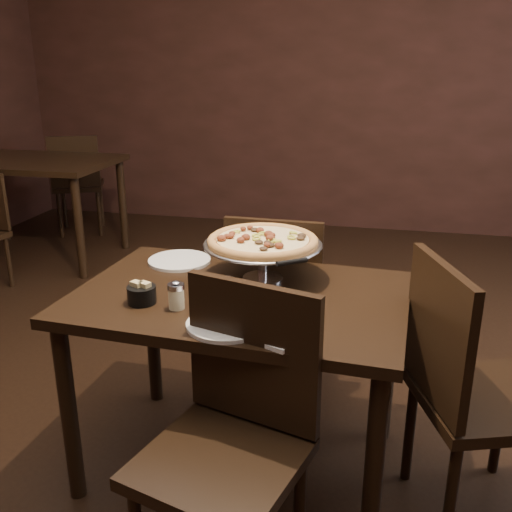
# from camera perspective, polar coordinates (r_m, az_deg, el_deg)

# --- Properties ---
(room) EXTENTS (6.04, 7.04, 2.84)m
(room) POSITION_cam_1_polar(r_m,az_deg,el_deg) (2.07, -0.73, 14.60)
(room) COLOR black
(room) RESTS_ON ground
(dining_table) EXTENTS (1.25, 0.87, 0.75)m
(dining_table) POSITION_cam_1_polar(r_m,az_deg,el_deg) (2.13, -1.61, -6.18)
(dining_table) COLOR black
(dining_table) RESTS_ON ground
(background_table) EXTENTS (1.30, 0.87, 0.81)m
(background_table) POSITION_cam_1_polar(r_m,az_deg,el_deg) (4.93, -21.54, 7.75)
(background_table) COLOR black
(background_table) RESTS_ON ground
(pizza_stand) EXTENTS (0.46, 0.46, 0.19)m
(pizza_stand) POSITION_cam_1_polar(r_m,az_deg,el_deg) (2.17, 0.68, 1.45)
(pizza_stand) COLOR silver
(pizza_stand) RESTS_ON dining_table
(parmesan_shaker) EXTENTS (0.06, 0.06, 0.10)m
(parmesan_shaker) POSITION_cam_1_polar(r_m,az_deg,el_deg) (1.97, -7.98, -3.93)
(parmesan_shaker) COLOR beige
(parmesan_shaker) RESTS_ON dining_table
(pepper_flake_shaker) EXTENTS (0.06, 0.06, 0.10)m
(pepper_flake_shaker) POSITION_cam_1_polar(r_m,az_deg,el_deg) (1.99, -2.86, -3.44)
(pepper_flake_shaker) COLOR maroon
(pepper_flake_shaker) RESTS_ON dining_table
(packet_caddy) EXTENTS (0.10, 0.10, 0.08)m
(packet_caddy) POSITION_cam_1_polar(r_m,az_deg,el_deg) (2.04, -11.37, -3.74)
(packet_caddy) COLOR black
(packet_caddy) RESTS_ON dining_table
(napkin_stack) EXTENTS (0.18, 0.18, 0.01)m
(napkin_stack) POSITION_cam_1_polar(r_m,az_deg,el_deg) (1.76, 2.14, -8.20)
(napkin_stack) COLOR white
(napkin_stack) RESTS_ON dining_table
(plate_left) EXTENTS (0.26, 0.26, 0.01)m
(plate_left) POSITION_cam_1_polar(r_m,az_deg,el_deg) (2.43, -7.66, -0.45)
(plate_left) COLOR white
(plate_left) RESTS_ON dining_table
(plate_near) EXTENTS (0.26, 0.26, 0.01)m
(plate_near) POSITION_cam_1_polar(r_m,az_deg,el_deg) (1.85, -2.94, -6.82)
(plate_near) COLOR white
(plate_near) RESTS_ON dining_table
(serving_spatula) EXTENTS (0.16, 0.16, 0.02)m
(serving_spatula) POSITION_cam_1_polar(r_m,az_deg,el_deg) (1.97, 3.60, -0.67)
(serving_spatula) COLOR silver
(serving_spatula) RESTS_ON pizza_stand
(chair_far) EXTENTS (0.44, 0.44, 0.92)m
(chair_far) POSITION_cam_1_polar(r_m,az_deg,el_deg) (2.66, 2.21, -4.41)
(chair_far) COLOR black
(chair_far) RESTS_ON ground
(chair_near) EXTENTS (0.55, 0.55, 0.95)m
(chair_near) POSITION_cam_1_polar(r_m,az_deg,el_deg) (1.78, -2.31, -17.04)
(chair_near) COLOR black
(chair_near) RESTS_ON ground
(chair_side) EXTENTS (0.57, 0.57, 0.96)m
(chair_side) POSITION_cam_1_polar(r_m,az_deg,el_deg) (2.10, 20.39, -11.95)
(chair_side) COLOR black
(chair_side) RESTS_ON ground
(bg_chair_far) EXTENTS (0.57, 0.57, 0.93)m
(bg_chair_far) POSITION_cam_1_polar(r_m,az_deg,el_deg) (5.54, -17.42, 7.20)
(bg_chair_far) COLOR black
(bg_chair_far) RESTS_ON ground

